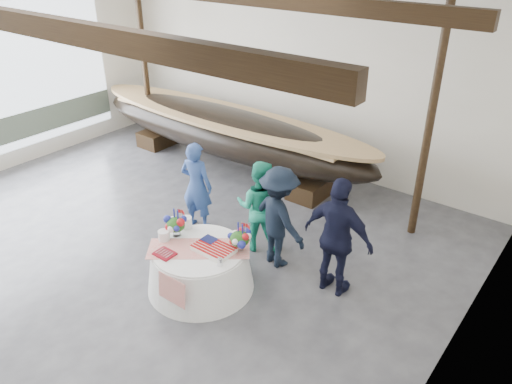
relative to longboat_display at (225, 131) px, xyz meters
The scene contains 11 objects.
floor 4.84m from the longboat_display, 77.81° to the right, with size 10.00×12.00×0.01m, color #3D3D42.
wall_back 2.15m from the longboat_display, 53.56° to the left, with size 10.00×0.02×4.50m, color silver.
wall_right 7.70m from the longboat_display, 37.72° to the right, with size 0.02×12.00×4.50m, color silver.
pavilion_structure 5.03m from the longboat_display, 75.38° to the right, with size 9.80×11.76×4.50m.
longboat_display is the anchor object (origin of this frame).
banquet_table 4.37m from the longboat_display, 54.38° to the right, with size 1.64×1.64×0.71m.
tabletop_items 4.20m from the longboat_display, 53.55° to the right, with size 1.53×1.37×0.40m.
guest_woman_blue 2.57m from the longboat_display, 60.61° to the right, with size 0.61×0.40×1.67m, color navy.
guest_woman_teal 3.33m from the longboat_display, 39.16° to the right, with size 0.79×0.62×1.63m, color #1E9B78.
guest_man_left 3.84m from the longboat_display, 36.24° to the right, with size 1.12×0.64×1.73m, color black.
guest_man_right 4.81m from the longboat_display, 29.10° to the right, with size 1.12×0.46×1.90m, color black.
Camera 1 is at (5.97, -3.26, 4.96)m, focal length 35.00 mm.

